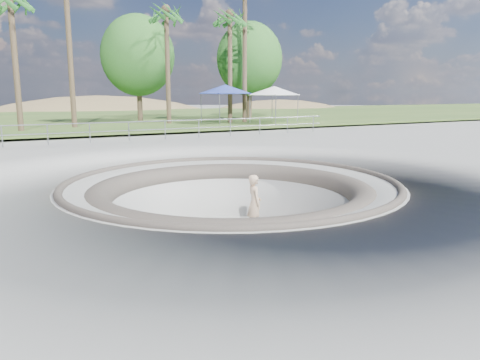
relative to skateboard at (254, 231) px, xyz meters
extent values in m
plane|color=gray|center=(-1.05, -0.39, 1.83)|extent=(180.00, 180.00, 0.00)
torus|color=gray|center=(-1.05, -0.39, -0.17)|extent=(14.00, 14.00, 4.00)
cylinder|color=gray|center=(-1.05, -0.39, -0.12)|extent=(6.60, 6.60, 0.10)
torus|color=#524B41|center=(-1.05, -0.39, 1.81)|extent=(10.24, 10.24, 0.24)
torus|color=#524B41|center=(-1.05, -0.39, 1.38)|extent=(8.91, 8.91, 0.81)
cube|color=#335421|center=(-1.05, 33.61, 2.05)|extent=(180.00, 36.00, 0.12)
ellipsoid|color=olive|center=(6.95, 59.61, -6.03)|extent=(61.60, 44.00, 28.60)
ellipsoid|color=olive|center=(33.95, 51.61, -3.53)|extent=(42.00, 30.00, 19.50)
cylinder|color=gray|center=(-1.05, 11.61, 3.00)|extent=(25.00, 0.05, 0.05)
cylinder|color=gray|center=(-1.05, 11.61, 2.55)|extent=(25.00, 0.05, 0.05)
cube|color=olive|center=(0.00, 0.00, 0.01)|extent=(0.85, 0.32, 0.02)
cylinder|color=#A3A2A7|center=(0.00, 0.00, -0.03)|extent=(0.05, 0.18, 0.04)
cylinder|color=#A3A2A7|center=(0.00, 0.00, -0.03)|extent=(0.05, 0.18, 0.04)
cylinder|color=white|center=(0.00, 0.00, -0.04)|extent=(0.07, 0.04, 0.06)
cylinder|color=white|center=(0.00, 0.00, -0.04)|extent=(0.07, 0.04, 0.06)
cylinder|color=white|center=(0.00, 0.00, -0.04)|extent=(0.07, 0.04, 0.06)
cylinder|color=white|center=(0.00, 0.00, -0.04)|extent=(0.07, 0.04, 0.06)
imported|color=#D8B18B|center=(0.00, 0.00, 0.97)|extent=(0.58, 0.77, 1.90)
cylinder|color=gray|center=(11.11, 17.52, 3.17)|extent=(0.06, 0.06, 2.11)
cylinder|color=gray|center=(13.80, 17.52, 3.17)|extent=(0.06, 0.06, 2.11)
cylinder|color=gray|center=(11.11, 20.21, 3.17)|extent=(0.06, 0.06, 2.11)
cylinder|color=gray|center=(13.80, 20.21, 3.17)|extent=(0.06, 0.06, 2.11)
cube|color=white|center=(12.46, 18.86, 4.32)|extent=(3.61, 3.61, 0.08)
cone|color=white|center=(12.46, 18.86, 4.66)|extent=(5.45, 5.45, 0.67)
cylinder|color=gray|center=(7.75, 19.46, 3.22)|extent=(0.06, 0.06, 2.21)
cylinder|color=gray|center=(10.57, 19.46, 3.22)|extent=(0.06, 0.06, 2.21)
cylinder|color=gray|center=(7.75, 22.28, 3.22)|extent=(0.06, 0.06, 2.21)
cylinder|color=gray|center=(10.57, 22.28, 3.22)|extent=(0.06, 0.06, 2.21)
cube|color=#2A3D9A|center=(9.16, 20.87, 4.43)|extent=(3.34, 3.34, 0.08)
cone|color=#2A3D9A|center=(9.16, 20.87, 4.78)|extent=(5.94, 5.94, 0.70)
cylinder|color=brown|center=(-5.80, 19.95, 6.22)|extent=(0.36, 0.36, 8.44)
cylinder|color=brown|center=(-2.29, 21.59, 7.90)|extent=(0.36, 0.36, 11.79)
cylinder|color=brown|center=(4.97, 22.42, 6.39)|extent=(0.36, 0.36, 8.79)
cylinder|color=brown|center=(11.03, 21.10, 7.70)|extent=(0.36, 0.36, 11.40)
cylinder|color=brown|center=(9.71, 21.09, 6.32)|extent=(0.36, 0.36, 8.64)
cylinder|color=brown|center=(3.95, 26.92, 4.60)|extent=(0.44, 0.44, 5.20)
ellipsoid|color=#295A1F|center=(3.95, 26.92, 7.57)|extent=(6.21, 5.64, 6.77)
cylinder|color=brown|center=(14.00, 25.66, 4.58)|extent=(0.44, 0.44, 5.15)
ellipsoid|color=#295A1F|center=(14.00, 25.66, 7.52)|extent=(6.15, 5.59, 6.71)
camera|label=1|loc=(-7.40, -12.99, 4.57)|focal=35.00mm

